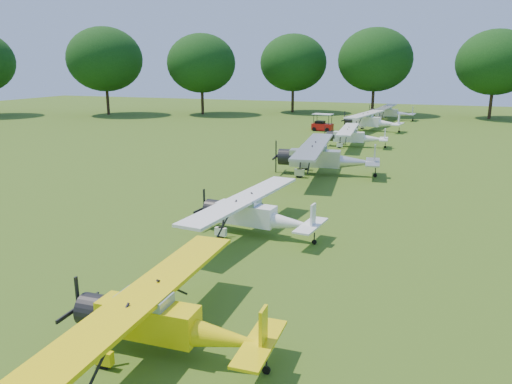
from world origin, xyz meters
TOP-DOWN VIEW (x-y plane):
  - ground at (0.00, 0.00)m, footprint 160.00×160.00m
  - tree_belt at (3.57, 0.16)m, footprint 137.36×130.27m
  - aircraft_2 at (0.92, -11.54)m, footprint 5.83×9.27m
  - aircraft_3 at (-0.10, -1.67)m, footprint 5.87×9.34m
  - aircraft_4 at (0.05, 11.88)m, footprint 7.36×11.70m
  - aircraft_5 at (0.12, 24.80)m, footprint 5.91×9.42m
  - aircraft_6 at (0.08, 37.06)m, footprint 6.91×10.93m
  - aircraft_7 at (1.13, 49.91)m, footprint 6.32×10.08m
  - golf_cart at (-5.16, 35.18)m, footprint 2.44×1.66m

SIDE VIEW (x-z plane):
  - ground at x=0.00m, z-range 0.00..0.00m
  - golf_cart at x=-5.16m, z-range -0.32..1.64m
  - aircraft_2 at x=0.92m, z-range 0.15..1.99m
  - aircraft_3 at x=-0.10m, z-range 0.15..1.99m
  - aircraft_5 at x=0.12m, z-range 0.16..2.01m
  - aircraft_7 at x=1.13m, z-range 0.17..2.15m
  - aircraft_6 at x=0.08m, z-range 0.18..2.33m
  - aircraft_4 at x=0.05m, z-range 0.19..2.49m
  - tree_belt at x=3.57m, z-range 0.77..15.29m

